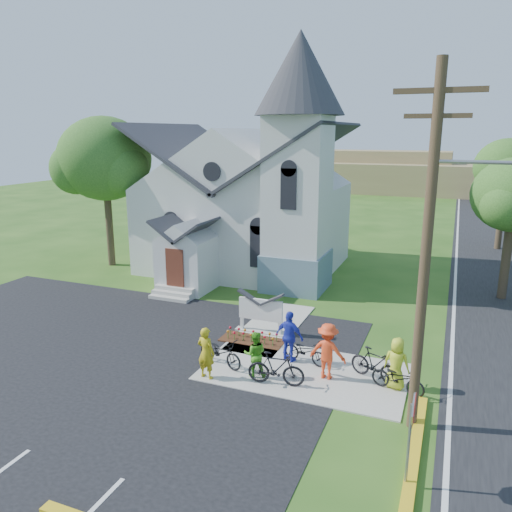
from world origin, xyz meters
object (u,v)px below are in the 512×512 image
at_px(cyclist_4, 396,363).
at_px(bike_4, 398,378).
at_px(stop_sign, 412,421).
at_px(bike_1, 276,369).
at_px(church_sign, 261,310).
at_px(utility_pole, 429,243).
at_px(cyclist_1, 255,354).
at_px(bike_0, 220,352).
at_px(cyclist_3, 328,351).
at_px(cyclist_0, 206,353).
at_px(cyclist_2, 290,337).
at_px(bike_2, 305,351).
at_px(bike_3, 375,364).

relative_size(cyclist_4, bike_4, 0.97).
distance_m(stop_sign, bike_1, 5.80).
bearing_deg(bike_1, church_sign, 20.12).
distance_m(utility_pole, bike_1, 6.58).
bearing_deg(cyclist_1, cyclist_4, 169.57).
height_order(bike_0, bike_1, bike_1).
bearing_deg(utility_pole, cyclist_3, 148.59).
xyz_separation_m(bike_1, bike_4, (3.80, 1.02, -0.10)).
height_order(stop_sign, cyclist_1, stop_sign).
relative_size(cyclist_0, cyclist_2, 0.95).
xyz_separation_m(cyclist_1, bike_2, (1.32, 1.59, -0.35)).
bearing_deg(cyclist_0, bike_2, -131.76).
bearing_deg(stop_sign, cyclist_0, 156.39).
height_order(utility_pole, stop_sign, utility_pole).
bearing_deg(cyclist_0, bike_3, -151.05).
bearing_deg(stop_sign, cyclist_2, 131.50).
bearing_deg(stop_sign, cyclist_4, 100.11).
height_order(church_sign, bike_4, church_sign).
relative_size(cyclist_3, cyclist_4, 1.13).
distance_m(cyclist_0, cyclist_4, 6.30).
height_order(cyclist_0, cyclist_1, cyclist_0).
relative_size(stop_sign, cyclist_2, 1.30).
relative_size(bike_1, cyclist_4, 1.10).
distance_m(bike_1, bike_4, 3.94).
distance_m(cyclist_1, cyclist_4, 4.67).
height_order(utility_pole, cyclist_2, utility_pole).
relative_size(stop_sign, bike_2, 1.44).
distance_m(stop_sign, cyclist_4, 4.86).
relative_size(utility_pole, bike_4, 5.59).
bearing_deg(church_sign, cyclist_4, -24.93).
height_order(stop_sign, cyclist_2, stop_sign).
bearing_deg(utility_pole, bike_1, 170.66).
xyz_separation_m(church_sign, utility_pole, (6.56, -4.70, 4.38)).
bearing_deg(cyclist_4, bike_2, -0.96).
xyz_separation_m(cyclist_0, bike_3, (5.35, 1.99, -0.36)).
relative_size(bike_2, cyclist_3, 0.88).
relative_size(bike_0, bike_2, 1.13).
bearing_deg(utility_pole, cyclist_4, 110.97).
bearing_deg(cyclist_0, cyclist_2, -125.94).
xyz_separation_m(stop_sign, bike_2, (-4.09, 5.35, -1.28)).
xyz_separation_m(utility_pole, bike_0, (-6.79, 1.33, -4.84)).
height_order(bike_0, bike_3, bike_3).
xyz_separation_m(cyclist_1, bike_1, (0.88, -0.33, -0.23)).
distance_m(church_sign, cyclist_1, 3.84).
xyz_separation_m(bike_3, cyclist_4, (0.72, -0.30, 0.31)).
bearing_deg(bike_4, church_sign, 80.42).
bearing_deg(cyclist_1, cyclist_3, 176.40).
height_order(bike_1, bike_2, bike_1).
distance_m(cyclist_1, bike_2, 2.10).
xyz_separation_m(bike_3, bike_4, (0.82, -0.55, -0.08)).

